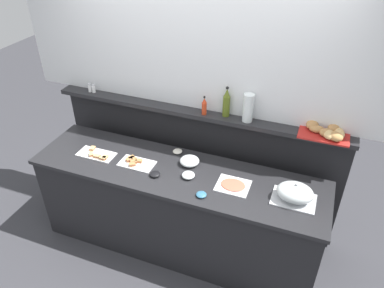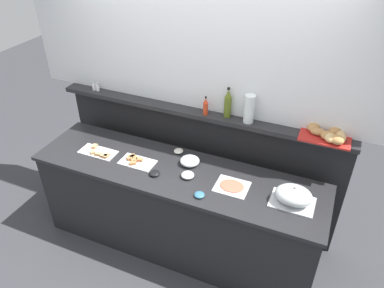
% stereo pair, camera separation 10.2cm
% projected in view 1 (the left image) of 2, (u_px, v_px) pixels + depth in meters
% --- Properties ---
extents(ground_plane, '(12.00, 12.00, 0.00)m').
position_uv_depth(ground_plane, '(199.00, 204.00, 4.18)').
color(ground_plane, '#38383D').
extents(buffet_counter, '(2.61, 0.69, 0.92)m').
position_uv_depth(buffet_counter, '(177.00, 210.00, 3.45)').
color(buffet_counter, black).
rests_on(buffet_counter, ground_plane).
extents(back_ledge_unit, '(2.81, 0.22, 1.29)m').
position_uv_depth(back_ledge_unit, '(197.00, 161.00, 3.74)').
color(back_ledge_unit, black).
rests_on(back_ledge_unit, ground_plane).
extents(upper_wall_panel, '(3.41, 0.08, 1.31)m').
position_uv_depth(upper_wall_panel, '(199.00, 36.00, 3.05)').
color(upper_wall_panel, silver).
rests_on(upper_wall_panel, back_ledge_unit).
extents(sandwich_platter_front, '(0.35, 0.17, 0.04)m').
position_uv_depth(sandwich_platter_front, '(97.00, 154.00, 3.38)').
color(sandwich_platter_front, white).
rests_on(sandwich_platter_front, buffet_counter).
extents(sandwich_platter_rear, '(0.31, 0.18, 0.04)m').
position_uv_depth(sandwich_platter_rear, '(135.00, 162.00, 3.28)').
color(sandwich_platter_rear, white).
rests_on(sandwich_platter_rear, buffet_counter).
extents(cold_cuts_platter, '(0.27, 0.23, 0.02)m').
position_uv_depth(cold_cuts_platter, '(233.00, 185.00, 3.02)').
color(cold_cuts_platter, silver).
rests_on(cold_cuts_platter, buffet_counter).
extents(serving_cloche, '(0.34, 0.24, 0.17)m').
position_uv_depth(serving_cloche, '(295.00, 193.00, 2.85)').
color(serving_cloche, '#B7BABF').
rests_on(serving_cloche, buffet_counter).
extents(glass_bowl_large, '(0.17, 0.17, 0.07)m').
position_uv_depth(glass_bowl_large, '(190.00, 161.00, 3.26)').
color(glass_bowl_large, silver).
rests_on(glass_bowl_large, buffet_counter).
extents(glass_bowl_medium, '(0.11, 0.11, 0.04)m').
position_uv_depth(glass_bowl_medium, '(188.00, 175.00, 3.11)').
color(glass_bowl_medium, silver).
rests_on(glass_bowl_medium, buffet_counter).
extents(condiment_bowl_red, '(0.09, 0.09, 0.03)m').
position_uv_depth(condiment_bowl_red, '(178.00, 151.00, 3.42)').
color(condiment_bowl_red, silver).
rests_on(condiment_bowl_red, buffet_counter).
extents(condiment_bowl_teal, '(0.09, 0.09, 0.03)m').
position_uv_depth(condiment_bowl_teal, '(155.00, 174.00, 3.14)').
color(condiment_bowl_teal, black).
rests_on(condiment_bowl_teal, buffet_counter).
extents(condiment_bowl_cream, '(0.08, 0.08, 0.03)m').
position_uv_depth(condiment_bowl_cream, '(201.00, 195.00, 2.92)').
color(condiment_bowl_cream, teal).
rests_on(condiment_bowl_cream, buffet_counter).
extents(hot_sauce_bottle, '(0.04, 0.04, 0.18)m').
position_uv_depth(hot_sauce_bottle, '(204.00, 106.00, 3.24)').
color(hot_sauce_bottle, red).
rests_on(hot_sauce_bottle, back_ledge_unit).
extents(olive_oil_bottle, '(0.06, 0.06, 0.28)m').
position_uv_depth(olive_oil_bottle, '(226.00, 103.00, 3.20)').
color(olive_oil_bottle, '#56661E').
rests_on(olive_oil_bottle, back_ledge_unit).
extents(salt_shaker, '(0.03, 0.03, 0.09)m').
position_uv_depth(salt_shaker, '(90.00, 88.00, 3.64)').
color(salt_shaker, white).
rests_on(salt_shaker, back_ledge_unit).
extents(pepper_shaker, '(0.03, 0.03, 0.09)m').
position_uv_depth(pepper_shaker, '(94.00, 88.00, 3.63)').
color(pepper_shaker, white).
rests_on(pepper_shaker, back_ledge_unit).
extents(bread_basket, '(0.40, 0.29, 0.08)m').
position_uv_depth(bread_basket, '(327.00, 132.00, 2.97)').
color(bread_basket, '#B2231E').
rests_on(bread_basket, back_ledge_unit).
extents(water_carafe, '(0.09, 0.09, 0.25)m').
position_uv_depth(water_carafe, '(248.00, 108.00, 3.12)').
color(water_carafe, silver).
rests_on(water_carafe, back_ledge_unit).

